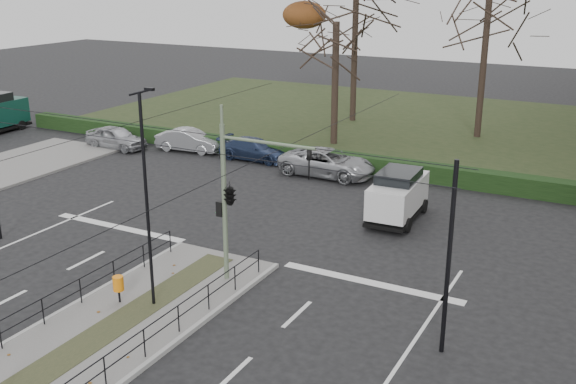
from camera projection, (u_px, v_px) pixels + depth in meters
name	position (u px, v px, depth m)	size (l,w,h in m)	color
ground	(147.00, 308.00, 22.89)	(140.00, 140.00, 0.00)	black
median_island	(95.00, 340.00, 20.77)	(4.40, 15.00, 0.14)	#615F5D
park	(351.00, 117.00, 52.40)	(38.00, 26.00, 0.10)	#212D16
hedge	(265.00, 150.00, 41.01)	(38.00, 1.00, 1.00)	black
median_railing	(90.00, 315.00, 20.40)	(4.14, 13.24, 0.92)	black
catenary	(171.00, 199.00, 23.18)	(20.00, 34.00, 6.00)	black
traffic_light	(232.00, 193.00, 23.63)	(3.93, 2.23, 5.78)	#64755A
litter_bin	(118.00, 284.00, 22.81)	(0.37, 0.37, 0.95)	black
streetlamp_median_far	(147.00, 199.00, 21.71)	(0.62, 0.13, 7.41)	black
parked_car_first	(116.00, 137.00, 43.23)	(1.71, 4.26, 1.45)	#9B9DA2
parked_car_second	(189.00, 140.00, 42.58)	(1.49, 4.27, 1.41)	#9B9DA2
parked_car_third	(255.00, 149.00, 40.64)	(1.84, 4.54, 1.32)	#1F2C4A
parked_car_fourth	(327.00, 163.00, 37.46)	(2.49, 5.41, 1.50)	#9B9DA2
white_van	(398.00, 194.00, 30.70)	(2.15, 4.40, 2.33)	silver
bare_tree_center	(489.00, 1.00, 43.36)	(7.19, 7.19, 12.88)	black
bare_tree_near	(336.00, 31.00, 42.12)	(5.60, 5.60, 10.36)	black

